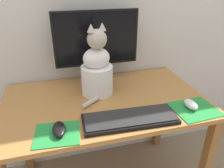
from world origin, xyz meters
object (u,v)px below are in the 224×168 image
Objects in this scene: monitor at (97,43)px; keyboard at (130,118)px; cat at (97,69)px; computer_mouse_right at (191,104)px; computer_mouse_left at (59,129)px.

keyboard is at bearing -82.96° from monitor.
computer_mouse_right is at bearing -51.32° from cat.
computer_mouse_right is at bearing 1.80° from computer_mouse_left.
computer_mouse_right is at bearing 5.84° from keyboard.
computer_mouse_right is at bearing -48.37° from monitor.
monitor is at bearing 131.63° from computer_mouse_right.
monitor is at bearing 99.89° from keyboard.
monitor is at bearing 59.77° from computer_mouse_left.
keyboard is 0.34m from computer_mouse_right.
computer_mouse_left is (-0.27, -0.47, -0.24)m from monitor.
monitor is 1.12× the size of keyboard.
cat reaches higher than computer_mouse_left.
cat reaches higher than computer_mouse_right.
monitor is 0.64m from computer_mouse_right.
monitor reaches higher than keyboard.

